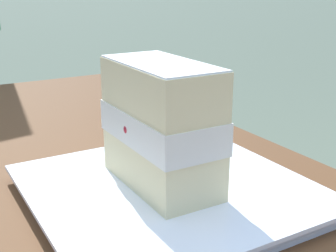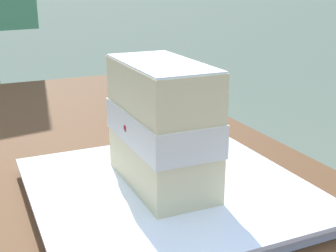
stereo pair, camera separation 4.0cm
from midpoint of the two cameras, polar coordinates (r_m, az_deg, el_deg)
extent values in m
cylinder|color=brown|center=(1.09, -4.04, -14.25)|extent=(0.07, 0.07, 0.69)
cube|color=white|center=(0.43, 2.72, -8.62)|extent=(0.23, 0.23, 0.01)
cube|color=white|center=(0.42, 2.74, -7.66)|extent=(0.24, 0.24, 0.00)
cube|color=beige|center=(0.42, 1.95, -4.62)|extent=(0.12, 0.06, 0.04)
cube|color=white|center=(0.40, 2.00, 0.00)|extent=(0.13, 0.06, 0.03)
sphere|color=#B21923|center=(0.40, -1.95, -0.26)|extent=(0.01, 0.01, 0.01)
sphere|color=#B21923|center=(0.42, 5.87, 0.15)|extent=(0.01, 0.01, 0.01)
sphere|color=#B21923|center=(0.45, 3.20, 2.56)|extent=(0.02, 0.02, 0.02)
cube|color=beige|center=(0.40, 2.05, 4.87)|extent=(0.12, 0.06, 0.04)
cube|color=white|center=(0.39, 2.09, 7.96)|extent=(0.12, 0.06, 0.00)
camera|label=1|loc=(0.02, -87.14, 0.93)|focal=48.25mm
camera|label=2|loc=(0.02, 92.86, -0.93)|focal=48.25mm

